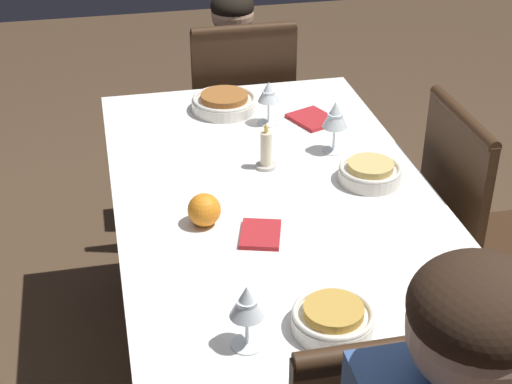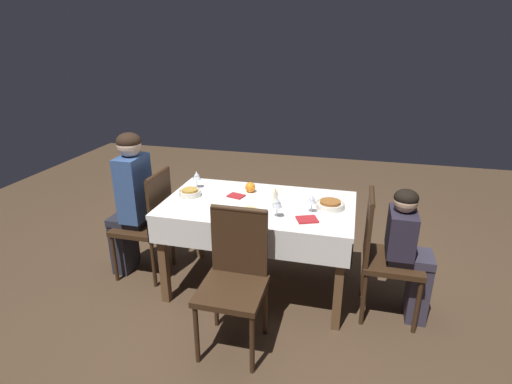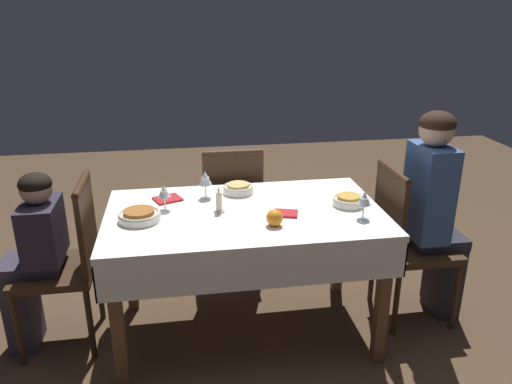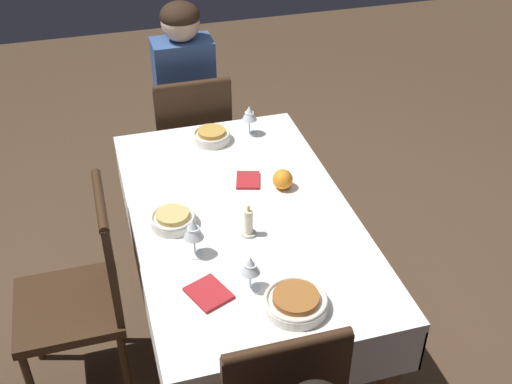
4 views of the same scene
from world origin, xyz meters
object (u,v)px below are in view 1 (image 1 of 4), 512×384
bowl_east (224,102)px  bowl_south (370,172)px  orange_fruit (204,210)px  wine_glass_south (335,116)px  bowl_west (333,318)px  napkin_red_folded (261,234)px  wine_glass_east (269,94)px  wine_glass_west (247,304)px  napkin_spare_side (313,119)px  candle_centerpiece (266,152)px  chair_south (481,237)px  person_child_dark (231,97)px  dining_table (273,221)px  chair_east (239,121)px

bowl_east → bowl_south: same height
orange_fruit → wine_glass_south: bearing=-54.2°
bowl_west → napkin_red_folded: 0.37m
wine_glass_south → wine_glass_east: bearing=32.7°
wine_glass_west → napkin_spare_side: 1.07m
wine_glass_west → napkin_spare_side: size_ratio=0.84×
orange_fruit → candle_centerpiece: bearing=-40.2°
orange_fruit → chair_south: bearing=-81.7°
napkin_red_folded → person_child_dark: bearing=-7.2°
dining_table → bowl_west: bearing=179.2°
person_child_dark → bowl_west: (-1.68, 0.09, 0.24)m
dining_table → napkin_spare_side: bearing=-28.8°
chair_south → bowl_west: chair_south is taller
wine_glass_south → napkin_spare_side: (0.21, 0.00, -0.11)m
dining_table → bowl_east: size_ratio=6.86×
chair_south → napkin_red_folded: chair_south is taller
person_child_dark → wine_glass_east: bearing=89.5°
chair_east → wine_glass_south: bearing=100.4°
bowl_south → wine_glass_south: wine_glass_south is taller
napkin_red_folded → chair_east: bearing=-8.3°
candle_centerpiece → napkin_red_folded: size_ratio=0.92×
napkin_spare_side → napkin_red_folded: bearing=153.5°
wine_glass_south → napkin_spare_side: bearing=0.7°
chair_east → person_child_dark: (0.17, 0.00, 0.03)m
person_child_dark → wine_glass_south: size_ratio=6.32×
chair_south → orange_fruit: (-0.12, 0.85, 0.28)m
bowl_west → bowl_east: (1.11, 0.03, -0.00)m
napkin_spare_side → orange_fruit: bearing=140.8°
chair_south → bowl_east: chair_south is taller
chair_east → napkin_red_folded: size_ratio=6.46×
wine_glass_east → napkin_spare_side: size_ratio=0.80×
dining_table → person_child_dark: bearing=-4.4°
napkin_red_folded → wine_glass_south: bearing=-37.8°
wine_glass_east → dining_table: bearing=169.1°
orange_fruit → dining_table: bearing=-59.6°
wine_glass_west → napkin_spare_side: bearing=-22.8°
dining_table → chair_south: (0.00, -0.64, -0.15)m
dining_table → chair_south: bearing=-89.8°
wine_glass_east → napkin_spare_side: 0.17m
candle_centerpiece → napkin_spare_side: candle_centerpiece is taller
person_child_dark → candle_centerpiece: 1.02m
bowl_east → bowl_west: bearing=-178.5°
bowl_west → wine_glass_south: size_ratio=1.10×
napkin_spare_side → candle_centerpiece: bearing=141.7°
person_child_dark → bowl_east: bearing=77.8°
wine_glass_east → orange_fruit: 0.61m
napkin_spare_side → chair_east: bearing=14.1°
dining_table → orange_fruit: bearing=120.4°
wine_glass_east → napkin_red_folded: bearing=165.4°
bowl_west → bowl_south: 0.64m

